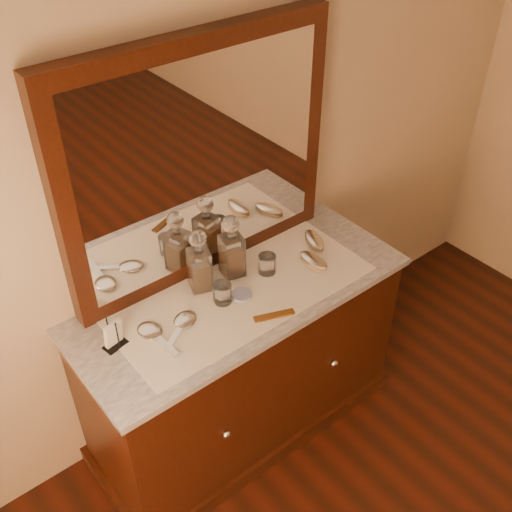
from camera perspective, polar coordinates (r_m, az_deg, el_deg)
name	(u,v)px	position (r m, az deg, el deg)	size (l,w,h in m)	color
dresser_cabinet	(242,364)	(2.82, -1.29, -10.06)	(1.40, 0.55, 0.82)	black
dresser_plinth	(243,414)	(3.11, -1.19, -14.60)	(1.46, 0.59, 0.08)	black
knob_left	(226,434)	(2.54, -2.80, -16.37)	(0.04, 0.04, 0.04)	silver
knob_right	(334,363)	(2.79, 7.31, -9.96)	(0.04, 0.04, 0.04)	silver
marble_top	(241,294)	(2.52, -1.42, -3.63)	(1.44, 0.59, 0.03)	silver
mirror_frame	(200,162)	(2.38, -5.25, 8.76)	(1.20, 0.08, 1.00)	black
mirror_glass	(205,166)	(2.36, -4.77, 8.45)	(1.06, 0.01, 0.86)	white
lace_runner	(244,294)	(2.50, -1.15, -3.58)	(1.10, 0.45, 0.00)	silver
pin_dish	(242,295)	(2.48, -1.36, -3.65)	(0.09, 0.09, 0.02)	white
comb	(274,315)	(2.40, 1.72, -5.60)	(0.16, 0.03, 0.01)	brown
napkin_rack	(114,335)	(2.32, -13.22, -7.26)	(0.10, 0.07, 0.13)	black
decanter_left	(200,266)	(2.47, -5.32, -0.97)	(0.11, 0.11, 0.29)	#8E4F14
decanter_right	(232,252)	(2.53, -2.28, 0.36)	(0.11, 0.11, 0.29)	#8E4F14
brush_near	(314,262)	(2.63, 5.42, -0.52)	(0.07, 0.16, 0.04)	#917359
brush_far	(314,241)	(2.75, 5.50, 1.43)	(0.11, 0.17, 0.04)	#917359
hand_mirror_outer	(153,333)	(2.35, -9.67, -7.16)	(0.10, 0.23, 0.02)	silver
hand_mirror_inner	(183,323)	(2.38, -6.84, -6.26)	(0.22, 0.17, 0.02)	silver
tumblers	(245,278)	(2.50, -1.00, -2.09)	(0.33, 0.11, 0.09)	white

